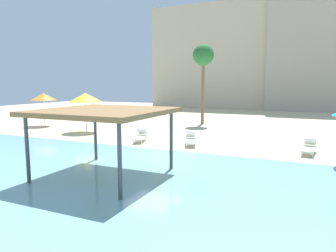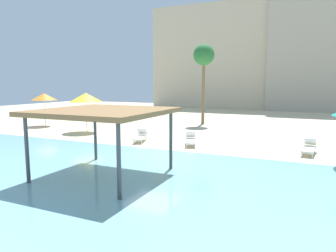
{
  "view_description": "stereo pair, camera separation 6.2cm",
  "coord_description": "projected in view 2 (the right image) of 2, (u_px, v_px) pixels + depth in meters",
  "views": [
    {
      "loc": [
        7.11,
        -13.75,
        3.63
      ],
      "look_at": [
        -0.03,
        2.0,
        1.3
      ],
      "focal_mm": 33.23,
      "sensor_mm": 36.0,
      "label": 1
    },
    {
      "loc": [
        7.17,
        -13.72,
        3.63
      ],
      "look_at": [
        -0.03,
        2.0,
        1.3
      ],
      "focal_mm": 33.23,
      "sensor_mm": 36.0,
      "label": 2
    }
  ],
  "objects": [
    {
      "name": "lounge_chair_2",
      "position": [
        191.0,
        140.0,
        18.64
      ],
      "size": [
        1.23,
        1.99,
        0.74
      ],
      "rotation": [
        0.0,
        0.0,
        -1.21
      ],
      "color": "white",
      "rests_on": "ground"
    },
    {
      "name": "beach_umbrella_yellow_2",
      "position": [
        86.0,
        97.0,
        23.63
      ],
      "size": [
        2.48,
        2.48,
        2.98
      ],
      "color": "silver",
      "rests_on": "ground"
    },
    {
      "name": "lounge_chair_3",
      "position": [
        309.0,
        148.0,
        16.3
      ],
      "size": [
        0.76,
        1.94,
        0.74
      ],
      "rotation": [
        0.0,
        0.0,
        -1.65
      ],
      "color": "white",
      "rests_on": "ground"
    },
    {
      "name": "hotel_block_0",
      "position": [
        234.0,
        58.0,
        48.6
      ],
      "size": [
        23.92,
        8.72,
        15.4
      ],
      "primitive_type": "cube",
      "color": "beige",
      "rests_on": "ground"
    },
    {
      "name": "beach_umbrella_orange_0",
      "position": [
        44.0,
        97.0,
        27.16
      ],
      "size": [
        2.17,
        2.17,
        2.84
      ],
      "color": "silver",
      "rests_on": "ground"
    },
    {
      "name": "shade_pavilion",
      "position": [
        104.0,
        113.0,
        12.05
      ],
      "size": [
        4.65,
        4.65,
        2.67
      ],
      "color": "#42474C",
      "rests_on": "ground"
    },
    {
      "name": "palm_tree_0",
      "position": [
        204.0,
        57.0,
        27.84
      ],
      "size": [
        1.9,
        1.9,
        7.19
      ],
      "color": "brown",
      "rests_on": "ground"
    },
    {
      "name": "lagoon_water",
      "position": [
        84.0,
        186.0,
        11.07
      ],
      "size": [
        44.0,
        13.5,
        0.04
      ],
      "primitive_type": "cube",
      "color": "#7AB7C1",
      "rests_on": "ground"
    },
    {
      "name": "lounge_chair_1",
      "position": [
        141.0,
        136.0,
        19.86
      ],
      "size": [
        1.13,
        1.99,
        0.74
      ],
      "rotation": [
        0.0,
        0.0,
        -1.27
      ],
      "color": "white",
      "rests_on": "ground"
    },
    {
      "name": "ground_plane",
      "position": [
        152.0,
        156.0,
        15.81
      ],
      "size": [
        80.0,
        80.0,
        0.0
      ],
      "primitive_type": "plane",
      "color": "beige"
    }
  ]
}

